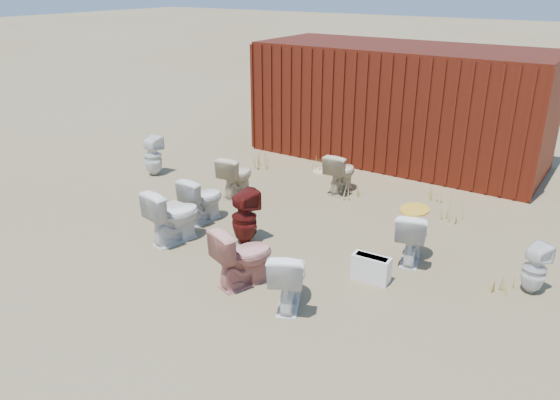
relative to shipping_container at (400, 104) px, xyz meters
The scene contains 22 objects.
ground 5.34m from the shipping_container, 90.00° to the right, with size 100.00×100.00×0.00m, color brown.
shipping_container is the anchor object (origin of this frame).
toilet_front_a 5.88m from the shipping_container, 101.47° to the right, with size 0.47×0.83×0.85m, color white.
toilet_front_pink 6.19m from the shipping_container, 85.75° to the right, with size 0.45×0.80×0.81m, color tan.
toilet_front_c 5.15m from the shipping_container, 104.69° to the right, with size 0.43×0.75×0.77m, color silver.
toilet_front_maroon 5.23m from the shipping_container, 92.82° to the right, with size 0.37×0.38×0.82m, color #51100D.
toilet_front_e 6.40m from the shipping_container, 79.08° to the right, with size 0.43×0.76×0.77m, color white.
toilet_back_a 5.27m from the shipping_container, 133.72° to the right, with size 0.36×0.36×0.79m, color white.
toilet_back_beige_left 2.64m from the shipping_container, 91.07° to the right, with size 0.42×0.73×0.75m, color #C8B592.
toilet_back_beige_right 4.11m from the shipping_container, 112.13° to the right, with size 0.43×0.75×0.76m, color beige.
toilet_back_yellowlid 4.84m from the shipping_container, 65.01° to the right, with size 0.43×0.75×0.76m, color white.
toilet_back_e 5.66m from the shipping_container, 49.93° to the right, with size 0.30×0.30×0.66m, color white.
yellow_lid 4.79m from the shipping_container, 65.01° to the right, with size 0.39×0.48×0.03m, color gold.
loose_tank 5.54m from the shipping_container, 70.83° to the right, with size 0.50×0.20×0.35m, color silver.
loose_lid_near 5.32m from the shipping_container, 114.02° to the right, with size 0.38×0.49×0.02m, color tan.
loose_lid_far 2.28m from the shipping_container, 116.96° to the right, with size 0.36×0.47×0.02m, color beige.
weed_clump_a 3.19m from the shipping_container, 132.07° to the right, with size 0.36×0.36×0.34m, color #AD9645.
weed_clump_b 2.92m from the shipping_container, 82.67° to the right, with size 0.32×0.32×0.29m, color #AD9645.
weed_clump_c 3.57m from the shipping_container, 52.52° to the right, with size 0.36×0.36×0.36m, color #AD9645.
weed_clump_d 2.21m from the shipping_container, 118.98° to the right, with size 0.30×0.30×0.30m, color #AD9645.
weed_clump_e 2.73m from the shipping_container, 52.35° to the right, with size 0.34×0.34×0.30m, color #AD9645.
weed_clump_f 5.66m from the shipping_container, 53.49° to the right, with size 0.28×0.28×0.26m, color #AD9645.
Camera 1 is at (4.26, -5.80, 3.70)m, focal length 35.00 mm.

